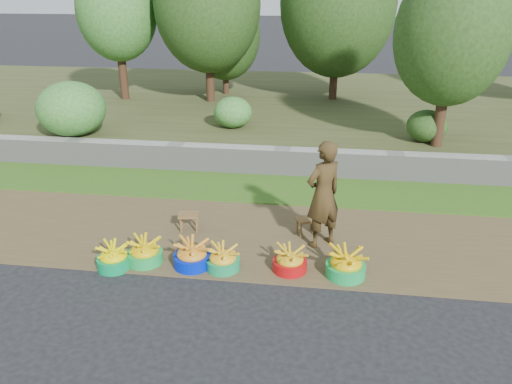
# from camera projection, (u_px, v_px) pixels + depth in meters

# --- Properties ---
(ground_plane) EXTENTS (120.00, 120.00, 0.00)m
(ground_plane) POSITION_uv_depth(u_px,v_px,m) (254.00, 283.00, 6.51)
(ground_plane) COLOR black
(ground_plane) RESTS_ON ground
(dirt_shoulder) EXTENTS (80.00, 2.50, 0.02)m
(dirt_shoulder) POSITION_uv_depth(u_px,v_px,m) (265.00, 238.00, 7.65)
(dirt_shoulder) COLOR brown
(dirt_shoulder) RESTS_ON ground
(grass_verge) EXTENTS (80.00, 1.50, 0.04)m
(grass_verge) POSITION_uv_depth(u_px,v_px,m) (278.00, 189.00, 9.48)
(grass_verge) COLOR #345D19
(grass_verge) RESTS_ON ground
(retaining_wall) EXTENTS (80.00, 0.35, 0.55)m
(retaining_wall) POSITION_uv_depth(u_px,v_px,m) (282.00, 162.00, 10.15)
(retaining_wall) COLOR gray
(retaining_wall) RESTS_ON ground
(earth_bank) EXTENTS (80.00, 10.00, 0.50)m
(earth_bank) POSITION_uv_depth(u_px,v_px,m) (297.00, 108.00, 14.64)
(earth_bank) COLOR #3D4320
(earth_bank) RESTS_ON ground
(vegetation) EXTENTS (32.30, 7.09, 4.62)m
(vegetation) POSITION_uv_depth(u_px,v_px,m) (386.00, 16.00, 12.44)
(vegetation) COLOR #332013
(vegetation) RESTS_ON earth_bank
(basin_a) EXTENTS (0.47, 0.47, 0.35)m
(basin_a) POSITION_uv_depth(u_px,v_px,m) (114.00, 258.00, 6.81)
(basin_a) COLOR #058345
(basin_a) RESTS_ON ground
(basin_b) EXTENTS (0.49, 0.49, 0.37)m
(basin_b) POSITION_uv_depth(u_px,v_px,m) (145.00, 253.00, 6.93)
(basin_b) COLOR green
(basin_b) RESTS_ON ground
(basin_c) EXTENTS (0.52, 0.52, 0.39)m
(basin_c) POSITION_uv_depth(u_px,v_px,m) (192.00, 256.00, 6.83)
(basin_c) COLOR #001BC4
(basin_c) RESTS_ON ground
(basin_d) EXTENTS (0.46, 0.46, 0.35)m
(basin_d) POSITION_uv_depth(u_px,v_px,m) (223.00, 260.00, 6.77)
(basin_d) COLOR #14884D
(basin_d) RESTS_ON ground
(basin_e) EXTENTS (0.47, 0.47, 0.35)m
(basin_e) POSITION_uv_depth(u_px,v_px,m) (290.00, 261.00, 6.73)
(basin_e) COLOR #A60B0E
(basin_e) RESTS_ON ground
(basin_f) EXTENTS (0.53, 0.53, 0.40)m
(basin_f) POSITION_uv_depth(u_px,v_px,m) (346.00, 265.00, 6.60)
(basin_f) COLOR #169945
(basin_f) RESTS_ON ground
(stool_left) EXTENTS (0.35, 0.29, 0.28)m
(stool_left) POSITION_uv_depth(u_px,v_px,m) (189.00, 217.00, 7.81)
(stool_left) COLOR brown
(stool_left) RESTS_ON dirt_shoulder
(stool_right) EXTENTS (0.38, 0.34, 0.27)m
(stool_right) POSITION_uv_depth(u_px,v_px,m) (306.00, 222.00, 7.68)
(stool_right) COLOR brown
(stool_right) RESTS_ON dirt_shoulder
(vendor_woman) EXTENTS (0.70, 0.67, 1.61)m
(vendor_woman) POSITION_uv_depth(u_px,v_px,m) (323.00, 195.00, 7.14)
(vendor_woman) COLOR black
(vendor_woman) RESTS_ON dirt_shoulder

